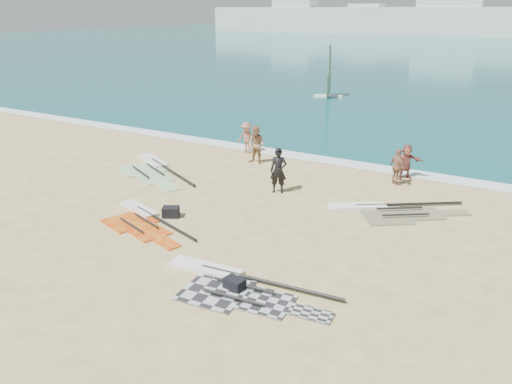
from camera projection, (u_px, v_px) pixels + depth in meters
The scene contains 15 objects.
ground at pixel (181, 255), 16.17m from camera, with size 300.00×300.00×0.00m, color #DCBF80.
surf_line at pixel (328, 161), 26.12m from camera, with size 300.00×1.20×0.04m, color white.
far_town at pixel (464, 20), 143.49m from camera, with size 160.00×8.00×12.00m.
rig_grey at pixel (230, 284), 14.39m from camera, with size 5.56×2.30×0.20m.
rig_green at pixel (153, 168), 24.80m from camera, with size 5.66×4.16×0.20m.
rig_orange at pixel (387, 210), 19.63m from camera, with size 5.24×4.00×0.20m.
rig_red at pixel (142, 219), 18.80m from camera, with size 4.83×2.78×0.19m.
gear_bag_near at pixel (171, 212), 19.08m from camera, with size 0.62×0.45×0.40m, color black.
gear_bag_far at pixel (234, 284), 14.13m from camera, with size 0.57×0.40×0.34m, color black.
person_wetsuit at pixel (278, 171), 21.36m from camera, with size 0.72×0.47×1.97m, color black.
beachgoer_left at pixel (256, 145), 25.44m from camera, with size 0.95×0.74×1.95m, color #A57756.
beachgoer_mid at pixel (246, 138), 27.33m from camera, with size 1.12×0.64×1.73m, color #986753.
beachgoer_back at pixel (397, 167), 22.37m from camera, with size 0.98×0.41×1.68m, color #A06F53.
beachgoer_right at pixel (406, 162), 23.20m from camera, with size 1.53×0.49×1.65m, color #975045.
windsurfer_left at pixel (329, 82), 44.61m from camera, with size 2.66×3.02×4.66m.
Camera 1 is at (9.42, -11.24, 7.51)m, focal length 35.00 mm.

